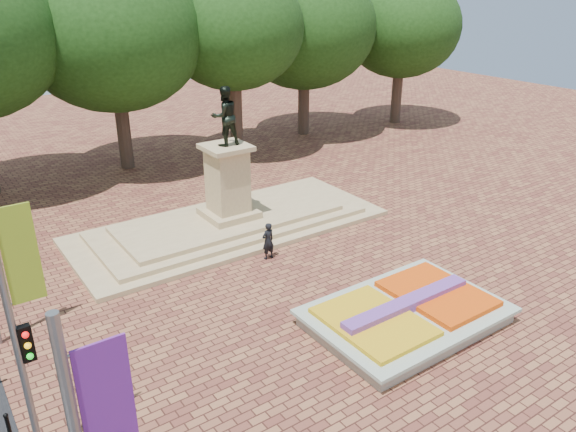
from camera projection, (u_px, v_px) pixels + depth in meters
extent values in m
plane|color=brown|center=(343.00, 306.00, 19.53)|extent=(90.00, 90.00, 0.00)
cube|color=gray|center=(406.00, 318.00, 18.46)|extent=(6.00, 4.00, 0.45)
cube|color=#A4AE9E|center=(406.00, 311.00, 18.35)|extent=(6.30, 4.30, 0.12)
cube|color=#DB490C|center=(437.00, 294.00, 19.06)|extent=(2.60, 3.40, 0.22)
cube|color=gold|center=(374.00, 322.00, 17.54)|extent=(2.60, 3.40, 0.18)
cube|color=#6E3798|center=(407.00, 305.00, 18.26)|extent=(5.20, 0.55, 0.38)
cube|color=tan|center=(230.00, 226.00, 25.52)|extent=(14.00, 6.00, 0.20)
cube|color=tan|center=(229.00, 222.00, 25.44)|extent=(12.00, 5.00, 0.20)
cube|color=tan|center=(229.00, 218.00, 25.36)|extent=(10.00, 4.00, 0.20)
cube|color=tan|center=(229.00, 213.00, 25.26)|extent=(2.20, 2.20, 0.30)
cube|color=tan|center=(228.00, 180.00, 24.65)|extent=(1.50, 1.50, 2.80)
cube|color=tan|center=(226.00, 147.00, 24.06)|extent=(1.90, 1.90, 0.20)
imported|color=black|center=(225.00, 116.00, 23.52)|extent=(1.22, 0.95, 2.50)
cylinder|color=#3A281F|center=(126.00, 140.00, 31.78)|extent=(0.80, 0.80, 4.00)
ellipsoid|color=black|center=(116.00, 55.00, 29.92)|extent=(8.80, 8.80, 7.48)
cylinder|color=#3A281F|center=(233.00, 123.00, 35.45)|extent=(0.80, 0.80, 4.00)
ellipsoid|color=black|center=(230.00, 46.00, 33.60)|extent=(8.80, 8.80, 7.48)
cylinder|color=#3A281F|center=(321.00, 109.00, 39.13)|extent=(0.80, 0.80, 4.00)
ellipsoid|color=black|center=(322.00, 39.00, 37.27)|extent=(8.80, 8.80, 7.48)
cylinder|color=#3A281F|center=(393.00, 97.00, 42.80)|extent=(0.80, 0.80, 4.00)
ellipsoid|color=black|center=(398.00, 33.00, 40.95)|extent=(8.80, 8.80, 7.48)
cube|color=#621F84|center=(109.00, 411.00, 7.42)|extent=(0.70, 0.04, 2.20)
cylinder|color=slate|center=(14.00, 335.00, 12.04)|extent=(0.16, 0.16, 7.00)
cube|color=#8FA821|center=(21.00, 255.00, 11.56)|extent=(0.70, 0.04, 2.20)
cube|color=black|center=(27.00, 343.00, 12.26)|extent=(0.28, 0.18, 0.90)
cylinder|color=black|center=(10.00, 431.00, 13.59)|extent=(0.10, 0.10, 0.90)
sphere|color=black|center=(6.00, 416.00, 13.40)|extent=(0.12, 0.12, 0.12)
imported|color=black|center=(268.00, 241.00, 22.52)|extent=(0.60, 0.42, 1.56)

